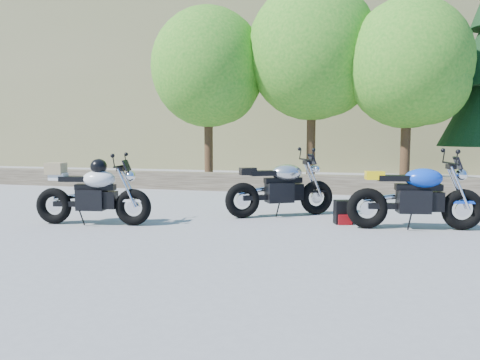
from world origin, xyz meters
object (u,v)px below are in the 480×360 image
object	(u,v)px
silver_bike	(281,189)
white_bike	(92,192)
backpack	(343,213)
blue_bike	(416,197)

from	to	relation	value
silver_bike	white_bike	world-z (taller)	white_bike
white_bike	backpack	xyz separation A→B (m)	(4.30, 1.21, -0.37)
silver_bike	white_bike	distance (m)	3.53
silver_bike	blue_bike	world-z (taller)	blue_bike
silver_bike	blue_bike	distance (m)	2.51
blue_bike	backpack	xyz separation A→B (m)	(-1.19, 0.19, -0.35)
white_bike	blue_bike	distance (m)	5.59
silver_bike	backpack	bearing A→B (deg)	-52.88
white_bike	backpack	world-z (taller)	white_bike
silver_bike	backpack	xyz separation A→B (m)	(1.22, -0.51, -0.34)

